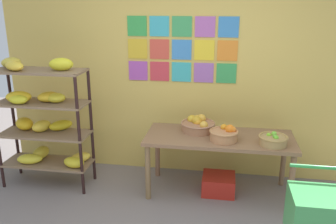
{
  "coord_description": "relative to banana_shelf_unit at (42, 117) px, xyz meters",
  "views": [
    {
      "loc": [
        0.47,
        -2.42,
        2.13
      ],
      "look_at": [
        -0.1,
        1.1,
        1.02
      ],
      "focal_mm": 38.28,
      "sensor_mm": 36.0,
      "label": 1
    }
  ],
  "objects": [
    {
      "name": "banana_shelf_unit",
      "position": [
        0.0,
        0.0,
        0.0
      ],
      "size": [
        1.05,
        0.49,
        1.54
      ],
      "color": "black",
      "rests_on": "ground"
    },
    {
      "name": "fruit_basket_right",
      "position": [
        2.59,
        -0.05,
        -0.09
      ],
      "size": [
        0.3,
        0.3,
        0.13
      ],
      "color": "#A7854E",
      "rests_on": "display_table"
    },
    {
      "name": "fruit_basket_centre",
      "position": [
        1.78,
        0.26,
        -0.08
      ],
      "size": [
        0.4,
        0.4,
        0.18
      ],
      "color": "#A26E4B",
      "rests_on": "display_table"
    },
    {
      "name": "back_wall_with_art",
      "position": [
        1.6,
        0.64,
        0.59
      ],
      "size": [
        4.63,
        0.07,
        2.85
      ],
      "color": "gold",
      "rests_on": "ground"
    },
    {
      "name": "shopping_cart",
      "position": [
        2.88,
        -1.11,
        -0.33
      ],
      "size": [
        0.54,
        0.44,
        0.87
      ],
      "rotation": [
        0.0,
        0.0,
        0.18
      ],
      "color": "black",
      "rests_on": "ground"
    },
    {
      "name": "produce_crate_under_table",
      "position": [
        2.05,
        0.1,
        -0.74
      ],
      "size": [
        0.37,
        0.34,
        0.21
      ],
      "primitive_type": "cube",
      "color": "#B52419",
      "rests_on": "ground"
    },
    {
      "name": "display_table",
      "position": [
        2.04,
        0.12,
        -0.23
      ],
      "size": [
        1.64,
        0.69,
        0.69
      ],
      "color": "brown",
      "rests_on": "ground"
    },
    {
      "name": "fruit_basket_left",
      "position": [
        2.09,
        0.0,
        -0.08
      ],
      "size": [
        0.31,
        0.31,
        0.18
      ],
      "color": "#B67D4F",
      "rests_on": "display_table"
    }
  ]
}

